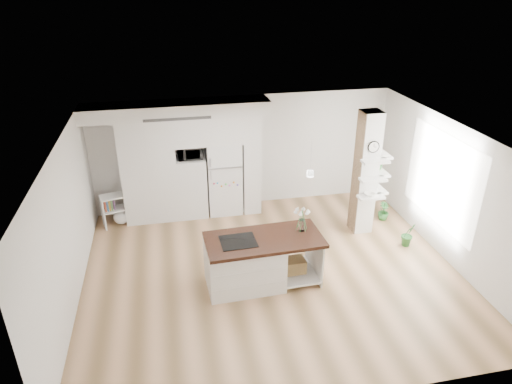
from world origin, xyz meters
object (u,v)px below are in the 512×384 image
(refrigerator, at_px, (224,177))
(floor_plant_a, at_px, (408,234))
(bookshelf, at_px, (118,212))
(kitchen_island, at_px, (251,261))

(refrigerator, height_order, floor_plant_a, refrigerator)
(refrigerator, bearing_deg, bookshelf, -175.89)
(bookshelf, height_order, floor_plant_a, bookshelf)
(refrigerator, height_order, bookshelf, refrigerator)
(refrigerator, height_order, kitchen_island, refrigerator)
(refrigerator, bearing_deg, kitchen_island, -88.67)
(floor_plant_a, bearing_deg, refrigerator, 146.71)
(kitchen_island, bearing_deg, floor_plant_a, 8.18)
(kitchen_island, xyz_separation_m, bookshelf, (-2.52, 2.77, -0.17))
(bookshelf, relative_size, floor_plant_a, 1.39)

